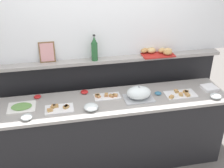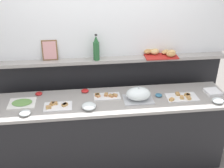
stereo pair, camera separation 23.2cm
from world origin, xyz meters
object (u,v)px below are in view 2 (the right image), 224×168
Objects in this scene: sandwich_platter_rear at (58,106)px; condiment_bowl_dark at (159,95)px; cold_cuts_platter at (22,103)px; serving_cloche at (138,94)px; sandwich_platter_front at (106,96)px; glass_bowl_medium at (89,106)px; sandwich_platter_side at (182,97)px; wine_bottle_green at (96,48)px; framed_picture at (50,50)px; glass_bowl_small at (218,101)px; condiment_bowl_cream at (39,94)px; bread_basket at (160,53)px; glass_bowl_extra at (25,113)px; napkin_stack at (213,92)px.

condiment_bowl_dark is (1.17, 0.09, 0.00)m from sandwich_platter_rear.
serving_cloche reaches higher than cold_cuts_platter.
glass_bowl_medium is (-0.21, -0.23, 0.02)m from sandwich_platter_front.
sandwich_platter_front is 0.88m from sandwich_platter_side.
wine_bottle_green is 0.55m from framed_picture.
sandwich_platter_rear is 1.17m from condiment_bowl_dark.
glass_bowl_medium reaches higher than sandwich_platter_rear.
framed_picture is at bearing 161.21° from glass_bowl_small.
glass_bowl_medium is at bearing -174.54° from sandwich_platter_side.
sandwich_platter_side and sandwich_platter_rear have the same top height.
glass_bowl_small is 1.57× the size of condiment_bowl_cream.
sandwich_platter_side is 1.50× the size of framed_picture.
sandwich_platter_side reaches higher than condiment_bowl_dark.
sandwich_platter_side is 2.81× the size of glass_bowl_small.
bread_basket is at bearing 109.76° from sandwich_platter_side.
glass_bowl_extra is at bearing -158.92° from bread_basket.
napkin_stack reaches higher than condiment_bowl_dark.
glass_bowl_extra is at bearing -144.29° from wine_bottle_green.
condiment_bowl_dark is at bearing 179.83° from napkin_stack.
bread_basket reaches higher than glass_bowl_medium.
condiment_bowl_cream is 0.34× the size of framed_picture.
glass_bowl_small is (1.24, -0.27, 0.01)m from sandwich_platter_front.
glass_bowl_extra is 1.51m from condiment_bowl_dark.
framed_picture is (0.16, 0.22, 0.45)m from condiment_bowl_cream.
framed_picture is (0.32, 0.41, 0.46)m from cold_cuts_platter.
serving_cloche is 0.27m from condiment_bowl_dark.
glass_bowl_medium is 0.50× the size of wine_bottle_green.
glass_bowl_small is (0.88, -0.16, -0.05)m from serving_cloche.
framed_picture is at bearing 161.28° from condiment_bowl_dark.
bread_basket is (0.79, 0.04, -0.11)m from wine_bottle_green.
glass_bowl_extra is at bearing -179.98° from glass_bowl_small.
sandwich_platter_front is 2.38× the size of glass_bowl_small.
glass_bowl_extra is 2.17m from napkin_stack.
sandwich_platter_rear is 1.81× the size of napkin_stack.
glass_bowl_extra is (-0.33, -0.12, 0.01)m from sandwich_platter_rear.
sandwich_platter_front is 0.98× the size of wine_bottle_green.
sandwich_platter_side reaches higher than cold_cuts_platter.
bread_basket is at bearing 52.18° from serving_cloche.
serving_cloche is 4.13× the size of condiment_bowl_cream.
sandwich_platter_rear is 0.91× the size of serving_cloche.
sandwich_platter_front is 0.91× the size of serving_cloche.
glass_bowl_medium is 0.71m from wine_bottle_green.
serving_cloche is 1.08× the size of wine_bottle_green.
condiment_bowl_dark is 1.42m from condiment_bowl_cream.
condiment_bowl_cream is at bearing 167.64° from serving_cloche.
serving_cloche is (0.91, 0.04, 0.06)m from sandwich_platter_rear.
sandwich_platter_front is 1.82× the size of napkin_stack.
bread_basket is at bearing 21.32° from sandwich_platter_rear.
condiment_bowl_cream is 0.48× the size of napkin_stack.
glass_bowl_small is (2.19, -0.23, 0.01)m from cold_cuts_platter.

